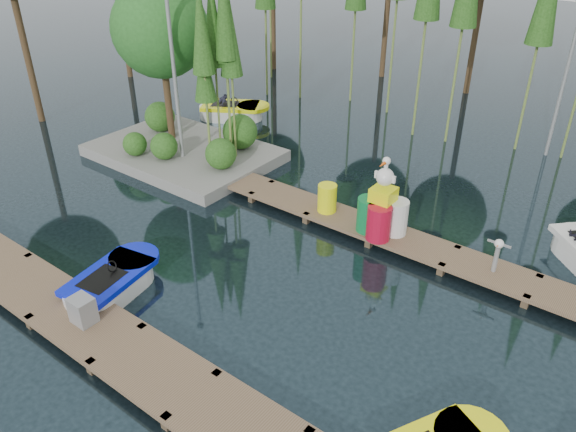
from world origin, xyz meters
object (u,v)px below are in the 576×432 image
Objects in this scene: utility_cabinet at (83,310)px; drum_cluster at (382,212)px; yellow_barrel at (327,198)px; island at (176,64)px; boat_blue at (112,283)px; boat_yellow_far at (232,111)px.

drum_cluster is at bearing 64.98° from utility_cabinet.
yellow_barrel is 0.37× the size of drum_cluster.
drum_cluster is at bearing -6.41° from island.
yellow_barrel is at bearing 60.20° from boat_blue.
island is 8.42× the size of yellow_barrel.
boat_yellow_far is (-1.03, 3.66, -2.88)m from island.
boat_yellow_far is at bearing 108.54° from boat_blue.
yellow_barrel is (7.67, -4.45, 0.39)m from boat_yellow_far.
island reaches higher than drum_cluster.
island is 2.40× the size of boat_blue.
drum_cluster reaches higher than utility_cabinet.
island is at bearing 173.59° from drum_cluster.
boat_blue is at bearing -55.28° from island.
boat_blue is 1.30× the size of drum_cluster.
yellow_barrel is at bearing 174.96° from drum_cluster.
yellow_barrel is at bearing 78.68° from utility_cabinet.
utility_cabinet is (6.27, -11.45, 0.29)m from boat_yellow_far.
boat_blue is (4.57, -6.59, -2.93)m from island.
boat_yellow_far reaches higher than boat_blue.
island is 2.14× the size of boat_yellow_far.
utility_cabinet is 7.56m from drum_cluster.
boat_yellow_far is 8.88m from yellow_barrel.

